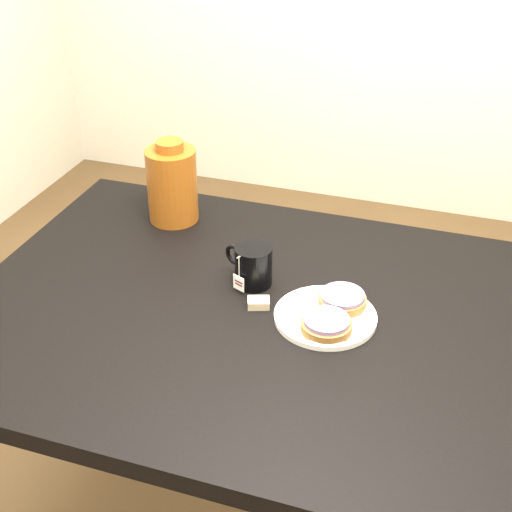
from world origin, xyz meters
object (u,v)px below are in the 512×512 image
Objects in this scene: teabag_pouch at (259,303)px; bagel_back at (342,299)px; mug at (253,265)px; plate at (325,316)px; bagel_front at (326,324)px; table at (298,349)px; bagel_package at (172,184)px.

bagel_back is at bearing 15.57° from teabag_pouch.
mug is (-0.20, 0.03, 0.02)m from bagel_back.
bagel_back is 0.21m from mug.
plate is 1.45× the size of bagel_front.
bagel_front is (0.01, -0.05, 0.02)m from plate.
table is 0.13m from teabag_pouch.
bagel_package reaches higher than mug.
bagel_package is (-0.48, 0.25, 0.07)m from bagel_back.
mug is (-0.19, 0.12, 0.02)m from bagel_front.
bagel_back is at bearing 82.96° from bagel_front.
plate is 1.60× the size of mug.
bagel_front is at bearing -75.12° from plate.
mug is 0.62× the size of bagel_package.
teabag_pouch is at bearing -164.43° from bagel_back.
bagel_back is 0.55m from bagel_package.
table is at bearing -6.51° from teabag_pouch.
teabag_pouch reaches higher than table.
teabag_pouch is at bearing -42.47° from bagel_package.
bagel_package reaches higher than plate.
bagel_package is at bearing 143.52° from table.
bagel_back is (0.02, 0.04, 0.02)m from plate.
bagel_package reaches higher than table.
table is at bearing -10.73° from mug.
bagel_back is at bearing 36.77° from table.
bagel_back is at bearing -26.93° from bagel_package.
bagel_front reaches higher than table.
teabag_pouch is (-0.09, 0.01, 0.09)m from table.
bagel_package reaches higher than bagel_back.
teabag_pouch is at bearing 173.49° from table.
plate is 0.55m from bagel_package.
mug is at bearing 116.59° from teabag_pouch.
bagel_front is at bearing -97.04° from bagel_back.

